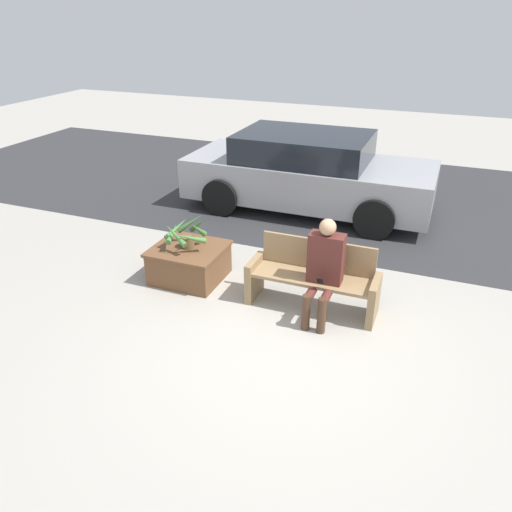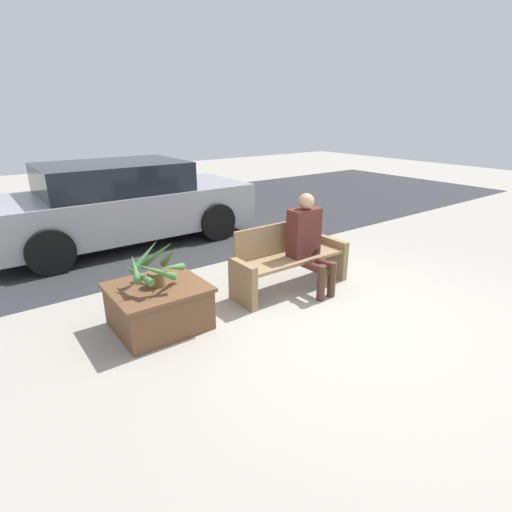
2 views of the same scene
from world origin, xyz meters
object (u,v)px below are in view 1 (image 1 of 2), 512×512
Objects in this scene: planter_box at (189,262)px; potted_plant at (186,233)px; bench at (313,278)px; parked_car at (307,172)px; person_seated at (324,266)px.

potted_plant reaches higher than planter_box.
parked_car reaches higher than bench.
person_seated is 2.04× the size of potted_plant.
parked_car is at bearing 76.90° from planter_box.
parked_car is (0.77, 3.24, 0.01)m from potted_plant.
parked_car reaches higher than potted_plant.
potted_plant is at bearing -167.82° from planter_box.
planter_box is at bearing 173.32° from person_seated.
bench is 1.29× the size of person_seated.
person_seated is (0.16, -0.17, 0.29)m from bench.
parked_car reaches higher than person_seated.
potted_plant is at bearing 178.27° from bench.
planter_box is 3.36m from parked_car.
bench is at bearing -1.85° from planter_box.
person_seated reaches higher than bench.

